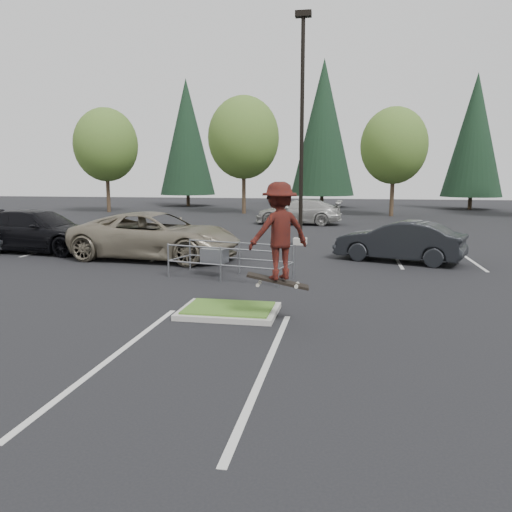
% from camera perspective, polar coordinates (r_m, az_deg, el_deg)
% --- Properties ---
extents(ground, '(120.00, 120.00, 0.00)m').
position_cam_1_polar(ground, '(11.51, -3.10, -6.60)').
color(ground, black).
rests_on(ground, ground).
extents(grass_median, '(2.20, 1.60, 0.16)m').
position_cam_1_polar(grass_median, '(11.49, -3.11, -6.23)').
color(grass_median, '#9C9991').
rests_on(grass_median, ground).
extents(stall_lines, '(22.62, 17.60, 0.01)m').
position_cam_1_polar(stall_lines, '(17.53, -2.82, -1.12)').
color(stall_lines, silver).
rests_on(stall_lines, ground).
extents(light_pole, '(0.70, 0.60, 10.12)m').
position_cam_1_polar(light_pole, '(22.91, 5.23, 12.69)').
color(light_pole, '#9C9991').
rests_on(light_pole, ground).
extents(decid_a, '(5.44, 5.44, 8.91)m').
position_cam_1_polar(decid_a, '(45.78, -16.75, 11.83)').
color(decid_a, '#38281C').
rests_on(decid_a, ground).
extents(decid_b, '(5.89, 5.89, 9.64)m').
position_cam_1_polar(decid_b, '(42.29, -1.42, 13.08)').
color(decid_b, '#38281C').
rests_on(decid_b, ground).
extents(decid_c, '(5.12, 5.12, 8.38)m').
position_cam_1_polar(decid_c, '(40.80, 15.47, 11.80)').
color(decid_c, '#38281C').
rests_on(decid_c, ground).
extents(conif_a, '(5.72, 5.72, 13.00)m').
position_cam_1_polar(conif_a, '(53.56, -7.91, 13.29)').
color(conif_a, '#38281C').
rests_on(conif_a, ground).
extents(conif_b, '(6.38, 6.38, 14.50)m').
position_cam_1_polar(conif_b, '(51.55, 7.69, 14.30)').
color(conif_b, '#38281C').
rests_on(conif_b, ground).
extents(conif_c, '(5.50, 5.50, 12.50)m').
position_cam_1_polar(conif_c, '(51.68, 23.70, 12.51)').
color(conif_c, '#38281C').
rests_on(conif_c, ground).
extents(cart_corral, '(3.93, 2.17, 1.06)m').
position_cam_1_polar(cart_corral, '(15.57, -4.35, 0.03)').
color(cart_corral, gray).
rests_on(cart_corral, ground).
extents(skateboarder, '(1.50, 1.34, 2.24)m').
position_cam_1_polar(skateboarder, '(10.37, 2.55, 2.82)').
color(skateboarder, black).
rests_on(skateboarder, ground).
extents(car_l_tan, '(6.64, 3.52, 1.78)m').
position_cam_1_polar(car_l_tan, '(19.27, -11.33, 2.31)').
color(car_l_tan, gray).
rests_on(car_l_tan, ground).
extents(car_l_black, '(6.17, 2.97, 1.73)m').
position_cam_1_polar(car_l_black, '(22.57, -23.66, 2.63)').
color(car_l_black, black).
rests_on(car_l_black, ground).
extents(car_r_charc, '(4.84, 3.03, 1.50)m').
position_cam_1_polar(car_r_charc, '(19.02, 16.03, 1.62)').
color(car_r_charc, black).
rests_on(car_r_charc, ground).
extents(car_far_silver, '(5.66, 2.48, 1.62)m').
position_cam_1_polar(car_far_silver, '(32.76, 4.91, 5.05)').
color(car_far_silver, '#B5B4AF').
rests_on(car_far_silver, ground).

